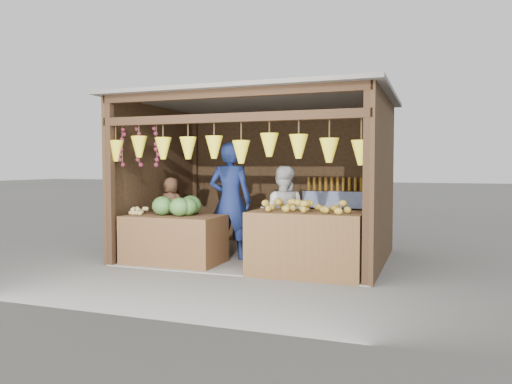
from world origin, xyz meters
TOP-DOWN VIEW (x-y plane):
  - ground at (0.00, 0.00)m, footprint 80.00×80.00m
  - stall_structure at (-0.03, -0.04)m, footprint 4.30×3.30m
  - back_shelf at (1.05, 1.28)m, footprint 1.25×0.32m
  - counter_left at (-1.08, -1.00)m, footprint 1.50×0.85m
  - counter_right at (1.06, -1.08)m, footprint 1.59×0.85m
  - stool at (-1.68, -0.04)m, footprint 0.28×0.28m
  - man_standing at (-0.39, -0.39)m, footprint 0.76×0.56m
  - woman_standing at (0.51, -0.41)m, footprint 0.82×0.67m
  - vendor_seated at (-1.68, -0.04)m, footprint 0.56×0.41m
  - melon_pile at (-1.08, -0.95)m, footprint 1.00×0.50m
  - tanfruit_pile at (-1.70, -1.04)m, footprint 0.34×0.40m
  - mango_pile at (1.11, -1.12)m, footprint 1.40×0.64m

SIDE VIEW (x-z plane):
  - ground at x=0.00m, z-range 0.00..0.00m
  - stool at x=-1.68m, z-range 0.00..0.27m
  - counter_left at x=-1.08m, z-range 0.00..0.76m
  - counter_right at x=1.06m, z-range 0.00..0.90m
  - woman_standing at x=0.51m, z-range 0.00..1.53m
  - vendor_seated at x=-1.68m, z-range 0.27..1.34m
  - tanfruit_pile at x=-1.70m, z-range 0.76..0.89m
  - back_shelf at x=1.05m, z-range 0.21..1.54m
  - melon_pile at x=-1.08m, z-range 0.76..1.08m
  - man_standing at x=-0.39m, z-range 0.00..1.92m
  - mango_pile at x=1.11m, z-range 0.90..1.12m
  - stall_structure at x=-0.03m, z-range 0.34..3.00m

